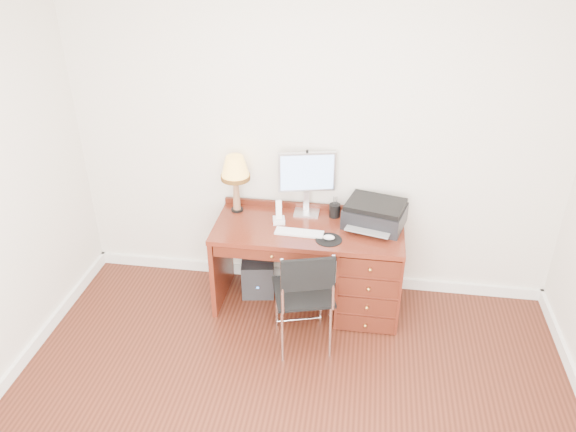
% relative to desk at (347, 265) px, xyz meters
% --- Properties ---
extents(room_shell, '(4.00, 4.00, 4.00)m').
position_rel_desk_xyz_m(room_shell, '(-0.32, -0.77, -0.36)').
color(room_shell, silver).
rests_on(room_shell, ground).
extents(desk, '(1.50, 0.67, 0.75)m').
position_rel_desk_xyz_m(desk, '(0.00, 0.00, 0.00)').
color(desk, '#602114').
rests_on(desk, ground).
extents(monitor, '(0.46, 0.19, 0.53)m').
position_rel_desk_xyz_m(monitor, '(-0.36, 0.24, 0.67)').
color(monitor, silver).
rests_on(monitor, desk).
extents(keyboard, '(0.38, 0.12, 0.01)m').
position_rel_desk_xyz_m(keyboard, '(-0.38, -0.11, 0.34)').
color(keyboard, white).
rests_on(keyboard, desk).
extents(mouse_pad, '(0.20, 0.20, 0.04)m').
position_rel_desk_xyz_m(mouse_pad, '(-0.15, -0.18, 0.35)').
color(mouse_pad, black).
rests_on(mouse_pad, desk).
extents(printer, '(0.53, 0.46, 0.20)m').
position_rel_desk_xyz_m(printer, '(0.19, 0.11, 0.44)').
color(printer, black).
rests_on(printer, desk).
extents(leg_lamp, '(0.24, 0.24, 0.49)m').
position_rel_desk_xyz_m(leg_lamp, '(-0.94, 0.18, 0.70)').
color(leg_lamp, black).
rests_on(leg_lamp, desk).
extents(phone, '(0.11, 0.11, 0.20)m').
position_rel_desk_xyz_m(phone, '(-0.57, 0.03, 0.40)').
color(phone, white).
rests_on(phone, desk).
extents(pen_cup, '(0.09, 0.09, 0.11)m').
position_rel_desk_xyz_m(pen_cup, '(-0.13, 0.20, 0.39)').
color(pen_cup, black).
rests_on(pen_cup, desk).
extents(chair, '(0.52, 0.53, 0.89)m').
position_rel_desk_xyz_m(chair, '(-0.30, -0.55, 0.13)').
color(chair, black).
rests_on(chair, ground).
extents(equipment_box, '(0.31, 0.31, 0.32)m').
position_rel_desk_xyz_m(equipment_box, '(-0.77, 0.10, -0.25)').
color(equipment_box, black).
rests_on(equipment_box, ground).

